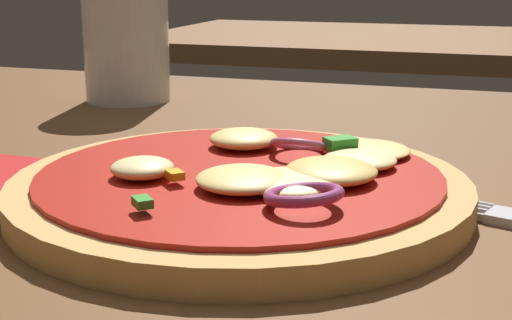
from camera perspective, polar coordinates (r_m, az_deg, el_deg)
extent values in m
cube|color=brown|center=(0.43, -0.60, -4.86)|extent=(1.34, 0.83, 0.03)
cylinder|color=tan|center=(0.41, -0.88, -2.39)|extent=(0.25, 0.25, 0.01)
cylinder|color=#A81C11|center=(0.40, -0.89, -1.18)|extent=(0.22, 0.22, 0.00)
ellipsoid|color=#EFCC72|center=(0.44, 8.55, 0.80)|extent=(0.05, 0.05, 0.01)
ellipsoid|color=#F4DB8E|center=(0.42, 8.01, 0.02)|extent=(0.04, 0.04, 0.01)
ellipsoid|color=#F4DB8E|center=(0.40, -8.76, -0.60)|extent=(0.03, 0.03, 0.01)
ellipsoid|color=#F4DB8E|center=(0.37, 2.73, -1.68)|extent=(0.05, 0.05, 0.01)
ellipsoid|color=#EFCC72|center=(0.46, -0.95, 1.68)|extent=(0.04, 0.04, 0.01)
ellipsoid|color=#E5BC60|center=(0.39, 5.80, -0.83)|extent=(0.05, 0.05, 0.01)
ellipsoid|color=#EFCC72|center=(0.37, -1.03, -1.47)|extent=(0.05, 0.05, 0.01)
torus|color=#93386B|center=(0.34, 3.70, -2.68)|extent=(0.05, 0.05, 0.01)
torus|color=#B25984|center=(0.44, 3.37, 1.16)|extent=(0.04, 0.03, 0.02)
cube|color=orange|center=(0.38, -6.28, -1.14)|extent=(0.01, 0.01, 0.00)
cube|color=#2D8C28|center=(0.43, 6.51, 1.29)|extent=(0.02, 0.02, 0.01)
cube|color=#2D8C28|center=(0.34, -8.75, -3.23)|extent=(0.01, 0.01, 0.00)
cube|color=silver|center=(0.40, 18.74, -4.05)|extent=(0.02, 0.02, 0.01)
cube|color=silver|center=(0.42, 15.63, -3.13)|extent=(0.03, 0.01, 0.00)
cube|color=silver|center=(0.41, 15.37, -3.34)|extent=(0.03, 0.01, 0.00)
cube|color=silver|center=(0.41, 15.10, -3.54)|extent=(0.03, 0.01, 0.00)
cube|color=silver|center=(0.40, 14.83, -3.76)|extent=(0.03, 0.01, 0.00)
cylinder|color=silver|center=(0.72, -10.02, 10.09)|extent=(0.08, 0.08, 0.14)
cylinder|color=gold|center=(0.72, -9.96, 8.63)|extent=(0.07, 0.07, 0.10)
cube|color=brown|center=(1.42, 10.33, 8.81)|extent=(0.89, 0.54, 0.03)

